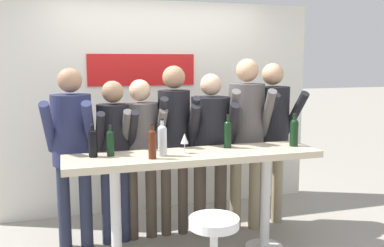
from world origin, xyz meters
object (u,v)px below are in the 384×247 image
at_px(wine_bottle_2, 93,142).
at_px(wine_bottle_5, 294,131).
at_px(person_center, 174,131).
at_px(wine_glass_0, 185,139).
at_px(wine_bottle_1, 228,133).
at_px(wine_bottle_4, 162,139).
at_px(tasting_table, 195,171).
at_px(person_right, 246,125).
at_px(person_center_left, 141,142).
at_px(wine_bottle_0, 110,142).
at_px(person_far_right, 272,126).
at_px(bar_stool, 214,246).
at_px(person_left, 114,144).
at_px(person_far_left, 72,139).
at_px(wine_bottle_3, 152,143).
at_px(person_center_right, 211,137).

bearing_deg(wine_bottle_2, wine_bottle_5, -2.77).
bearing_deg(person_center, wine_bottle_2, -146.56).
bearing_deg(person_center, wine_glass_0, -92.24).
bearing_deg(wine_bottle_2, wine_bottle_1, 0.92).
bearing_deg(wine_bottle_4, wine_bottle_5, 1.84).
bearing_deg(tasting_table, person_right, 35.17).
bearing_deg(person_center_left, wine_bottle_0, -125.62).
bearing_deg(person_far_right, bar_stool, -138.78).
relative_size(person_left, wine_bottle_5, 5.13).
height_order(bar_stool, wine_bottle_2, wine_bottle_2).
bearing_deg(person_center, person_right, -1.82).
distance_m(person_center, wine_bottle_1, 0.60).
xyz_separation_m(person_center_left, person_center, (0.34, -0.00, 0.10)).
height_order(person_far_left, wine_bottle_0, person_far_left).
relative_size(person_right, wine_bottle_1, 5.76).
distance_m(person_right, wine_bottle_0, 1.50).
distance_m(wine_bottle_0, wine_bottle_2, 0.15).
xyz_separation_m(wine_bottle_0, wine_bottle_5, (1.71, -0.09, 0.02)).
bearing_deg(wine_bottle_2, bar_stool, -45.82).
distance_m(wine_bottle_3, wine_glass_0, 0.34).
distance_m(person_far_left, wine_bottle_3, 0.90).
distance_m(person_far_left, person_right, 1.75).
bearing_deg(person_left, tasting_table, -42.71).
height_order(person_far_right, wine_bottle_5, person_far_right).
relative_size(bar_stool, person_center, 0.38).
distance_m(wine_bottle_3, wine_bottle_5, 1.39).
relative_size(person_far_left, wine_bottle_0, 6.45).
height_order(wine_bottle_3, wine_bottle_4, wine_bottle_4).
relative_size(person_right, wine_glass_0, 10.20).
distance_m(person_far_left, wine_bottle_4, 0.93).
distance_m(person_right, wine_glass_0, 0.95).
relative_size(person_center, person_far_right, 0.99).
distance_m(tasting_table, person_center_right, 0.63).
height_order(bar_stool, person_center, person_center).
bearing_deg(bar_stool, person_center_right, 71.60).
height_order(wine_bottle_5, wine_glass_0, wine_bottle_5).
bearing_deg(wine_bottle_3, wine_glass_0, 21.33).
relative_size(tasting_table, wine_bottle_2, 8.07).
bearing_deg(person_left, person_center, 0.85).
height_order(tasting_table, person_center, person_center).
height_order(person_center, person_far_right, person_far_right).
bearing_deg(person_left, wine_bottle_5, -20.17).
height_order(tasting_table, wine_bottle_4, wine_bottle_4).
distance_m(bar_stool, person_center_right, 1.41).
relative_size(person_far_left, wine_bottle_5, 5.52).
bearing_deg(person_far_right, wine_bottle_5, -103.19).
bearing_deg(wine_bottle_0, wine_bottle_5, -2.85).
distance_m(tasting_table, wine_glass_0, 0.31).
height_order(person_center_right, wine_bottle_5, person_center_right).
height_order(tasting_table, wine_bottle_2, wine_bottle_2).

